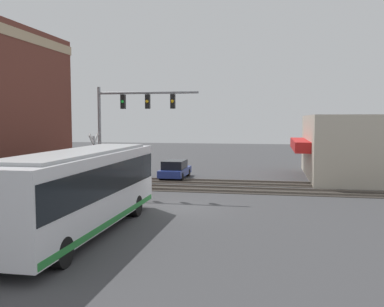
% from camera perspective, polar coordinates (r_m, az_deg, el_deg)
% --- Properties ---
extents(ground_plane, '(120.00, 120.00, 0.00)m').
position_cam_1_polar(ground_plane, '(22.76, -1.58, -7.23)').
color(ground_plane, '#424244').
extents(shop_building, '(12.36, 10.03, 4.98)m').
position_cam_1_polar(shop_building, '(36.54, 21.91, 0.85)').
color(shop_building, beige).
rests_on(shop_building, ground).
extents(city_bus, '(11.37, 2.59, 3.40)m').
position_cam_1_polar(city_bus, '(17.89, -14.46, -4.51)').
color(city_bus, silver).
rests_on(city_bus, ground).
extents(traffic_signal_gantry, '(0.42, 6.58, 6.72)m').
position_cam_1_polar(traffic_signal_gantry, '(27.49, -8.50, 5.14)').
color(traffic_signal_gantry, gray).
rests_on(traffic_signal_gantry, ground).
extents(crossing_signal, '(1.41, 1.18, 3.81)m').
position_cam_1_polar(crossing_signal, '(27.58, -12.95, -0.45)').
color(crossing_signal, gray).
rests_on(crossing_signal, ground).
extents(rail_track_near, '(2.60, 60.00, 0.15)m').
position_cam_1_polar(rail_track_near, '(28.55, 0.99, -4.75)').
color(rail_track_near, '#332D28').
rests_on(rail_track_near, ground).
extents(rail_track_far, '(2.60, 60.00, 0.15)m').
position_cam_1_polar(rail_track_far, '(31.67, 1.97, -3.83)').
color(rail_track_far, '#332D28').
rests_on(rail_track_far, ground).
extents(parked_car_blue, '(4.37, 1.82, 1.45)m').
position_cam_1_polar(parked_car_blue, '(33.79, -2.28, -2.20)').
color(parked_car_blue, navy).
rests_on(parked_car_blue, ground).
extents(pedestrian_at_crossing, '(0.34, 0.34, 1.72)m').
position_cam_1_polar(pedestrian_at_crossing, '(26.82, -11.22, -3.61)').
color(pedestrian_at_crossing, '#473828').
rests_on(pedestrian_at_crossing, ground).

